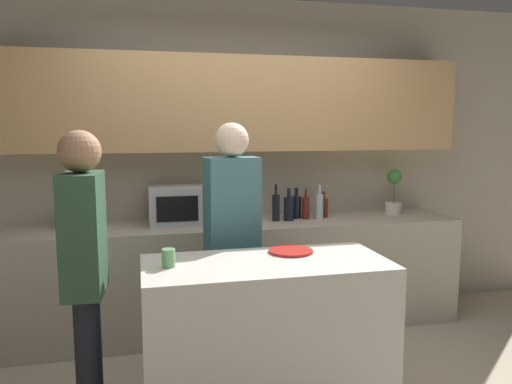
{
  "coord_description": "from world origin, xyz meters",
  "views": [
    {
      "loc": [
        -0.79,
        -2.47,
        1.66
      ],
      "look_at": [
        -0.13,
        0.35,
        1.27
      ],
      "focal_mm": 35.0,
      "sensor_mm": 36.0,
      "label": 1
    }
  ],
  "objects": [
    {
      "name": "back_wall",
      "position": [
        0.0,
        1.66,
        1.54
      ],
      "size": [
        6.4,
        0.4,
        2.7
      ],
      "color": "#B2A893",
      "rests_on": "ground_plane"
    },
    {
      "name": "back_counter",
      "position": [
        0.0,
        1.39,
        0.44
      ],
      "size": [
        3.6,
        0.62,
        0.88
      ],
      "color": "#B7AD99",
      "rests_on": "ground_plane"
    },
    {
      "name": "kitchen_island",
      "position": [
        -0.13,
        0.1,
        0.46
      ],
      "size": [
        1.34,
        0.62,
        0.92
      ],
      "color": "beige",
      "rests_on": "ground_plane"
    },
    {
      "name": "microwave",
      "position": [
        -0.47,
        1.47,
        1.03
      ],
      "size": [
        0.52,
        0.39,
        0.3
      ],
      "color": "#B7BABC",
      "rests_on": "back_counter"
    },
    {
      "name": "toaster",
      "position": [
        -1.24,
        1.47,
        0.97
      ],
      "size": [
        0.26,
        0.16,
        0.18
      ],
      "color": "silver",
      "rests_on": "back_counter"
    },
    {
      "name": "potted_plant",
      "position": [
        1.38,
        1.47,
        1.08
      ],
      "size": [
        0.14,
        0.14,
        0.39
      ],
      "color": "silver",
      "rests_on": "back_counter"
    },
    {
      "name": "bottle_0",
      "position": [
        0.29,
        1.39,
        1.0
      ],
      "size": [
        0.06,
        0.06,
        0.3
      ],
      "color": "black",
      "rests_on": "back_counter"
    },
    {
      "name": "bottle_1",
      "position": [
        0.39,
        1.38,
        0.98
      ],
      "size": [
        0.08,
        0.08,
        0.27
      ],
      "color": "black",
      "rests_on": "back_counter"
    },
    {
      "name": "bottle_2",
      "position": [
        0.49,
        1.48,
        0.98
      ],
      "size": [
        0.09,
        0.09,
        0.26
      ],
      "color": "black",
      "rests_on": "back_counter"
    },
    {
      "name": "bottle_3",
      "position": [
        0.55,
        1.42,
        0.98
      ],
      "size": [
        0.06,
        0.06,
        0.25
      ],
      "color": "maroon",
      "rests_on": "back_counter"
    },
    {
      "name": "bottle_4",
      "position": [
        0.66,
        1.38,
        0.99
      ],
      "size": [
        0.06,
        0.06,
        0.29
      ],
      "color": "silver",
      "rests_on": "back_counter"
    },
    {
      "name": "bottle_5",
      "position": [
        0.73,
        1.47,
        0.97
      ],
      "size": [
        0.07,
        0.07,
        0.22
      ],
      "color": "maroon",
      "rests_on": "back_counter"
    },
    {
      "name": "plate_on_island",
      "position": [
        0.06,
        0.25,
        0.93
      ],
      "size": [
        0.26,
        0.26,
        0.01
      ],
      "color": "red",
      "rests_on": "kitchen_island"
    },
    {
      "name": "cup_0",
      "position": [
        -0.66,
        0.11,
        0.97
      ],
      "size": [
        0.07,
        0.07,
        0.1
      ],
      "color": "#6AAC69",
      "rests_on": "kitchen_island"
    },
    {
      "name": "person_left",
      "position": [
        -0.21,
        0.67,
        1.0
      ],
      "size": [
        0.36,
        0.24,
        1.67
      ],
      "rotation": [
        0.0,
        0.0,
        -2.99
      ],
      "color": "black",
      "rests_on": "ground_plane"
    },
    {
      "name": "person_center",
      "position": [
        -1.08,
        0.16,
        0.97
      ],
      "size": [
        0.21,
        0.35,
        1.63
      ],
      "rotation": [
        0.0,
        0.0,
        -1.64
      ],
      "color": "black",
      "rests_on": "ground_plane"
    }
  ]
}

